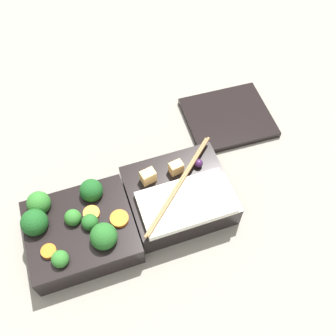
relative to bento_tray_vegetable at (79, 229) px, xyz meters
name	(u,v)px	position (x,y,z in m)	size (l,w,h in m)	color
ground_plane	(130,217)	(0.09, 0.01, -0.03)	(3.00, 3.00, 0.00)	gray
bento_tray_vegetable	(79,229)	(0.00, 0.00, 0.00)	(0.17, 0.15, 0.08)	black
bento_tray_rice	(179,196)	(0.18, 0.01, 0.00)	(0.17, 0.15, 0.07)	black
bento_lid	(228,117)	(0.34, 0.16, -0.03)	(0.17, 0.15, 0.01)	black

